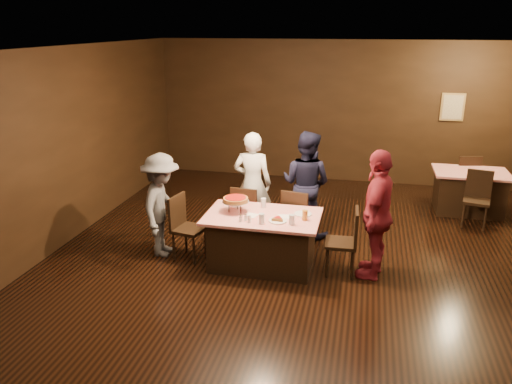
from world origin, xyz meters
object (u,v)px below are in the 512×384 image
at_px(glass_front_right, 292,220).
at_px(glass_amber, 305,215).
at_px(back_table, 469,192).
at_px(glass_front_left, 262,219).
at_px(glass_back, 263,203).
at_px(pizza_stand, 236,200).
at_px(diner_white_jacket, 252,184).
at_px(chair_end_right, 341,242).
at_px(diner_grey_knit, 162,205).
at_px(plate_empty, 303,214).
at_px(chair_end_left, 189,228).
at_px(chair_back_far, 464,178).
at_px(chair_far_left, 248,213).
at_px(diner_navy_hoodie, 306,184).
at_px(chair_far_right, 298,218).
at_px(main_table, 262,240).
at_px(chair_back_near, 477,200).

bearing_deg(glass_front_right, glass_amber, 53.13).
distance_m(back_table, glass_front_right, 4.26).
bearing_deg(glass_front_left, glass_back, 99.46).
bearing_deg(pizza_stand, glass_front_right, -19.44).
xyz_separation_m(diner_white_jacket, glass_back, (0.36, -0.83, -0.01)).
relative_size(chair_end_right, diner_grey_knit, 0.61).
bearing_deg(plate_empty, back_table, 45.96).
xyz_separation_m(pizza_stand, glass_front_right, (0.85, -0.30, -0.11)).
xyz_separation_m(diner_grey_knit, plate_empty, (2.07, 0.10, 0.00)).
xyz_separation_m(chair_end_left, chair_back_far, (4.34, 3.53, 0.00)).
height_order(chair_far_left, diner_navy_hoodie, diner_navy_hoodie).
bearing_deg(diner_grey_knit, chair_back_far, -58.67).
xyz_separation_m(chair_end_left, glass_front_left, (1.15, -0.30, 0.37)).
xyz_separation_m(chair_end_left, chair_end_right, (2.20, 0.00, 0.00)).
bearing_deg(glass_front_left, diner_navy_hoodie, 75.98).
height_order(back_table, chair_end_left, chair_end_left).
height_order(chair_end_left, diner_white_jacket, diner_white_jacket).
height_order(chair_far_right, pizza_stand, pizza_stand).
relative_size(main_table, chair_end_right, 1.68).
height_order(chair_far_left, chair_far_right, same).
xyz_separation_m(chair_back_far, diner_grey_knit, (-4.77, -3.49, 0.30)).
relative_size(chair_far_left, plate_empty, 3.80).
distance_m(chair_end_right, glass_front_left, 1.15).
relative_size(chair_end_right, pizza_stand, 2.50).
bearing_deg(diner_white_jacket, chair_back_far, -149.29).
relative_size(chair_back_far, diner_navy_hoodie, 0.55).
bearing_deg(glass_amber, chair_far_left, 141.34).
bearing_deg(diner_grey_knit, back_table, -63.65).
relative_size(main_table, plate_empty, 6.40).
xyz_separation_m(chair_end_right, diner_navy_hoodie, (-0.66, 1.27, 0.39)).
bearing_deg(glass_front_left, glass_amber, 24.44).
xyz_separation_m(main_table, diner_white_jacket, (-0.41, 1.13, 0.47)).
xyz_separation_m(diner_white_jacket, diner_grey_knit, (-1.12, -1.09, -0.07)).
xyz_separation_m(chair_far_right, chair_back_near, (2.84, 1.48, 0.00)).
relative_size(chair_back_far, diner_white_jacket, 0.56).
xyz_separation_m(diner_navy_hoodie, glass_front_right, (0.01, -1.52, -0.02)).
xyz_separation_m(back_table, chair_end_right, (-2.14, -2.93, 0.09)).
xyz_separation_m(back_table, diner_navy_hoodie, (-2.80, -1.66, 0.48)).
height_order(chair_back_near, glass_front_right, chair_back_near).
bearing_deg(diner_white_jacket, chair_far_left, 88.56).
bearing_deg(chair_end_left, chair_far_left, -31.76).
bearing_deg(chair_back_near, plate_empty, -129.70).
bearing_deg(glass_back, chair_back_near, 30.44).
bearing_deg(chair_end_left, plate_empty, -73.55).
relative_size(chair_end_left, glass_front_right, 6.79).
bearing_deg(chair_back_far, plate_empty, 38.85).
bearing_deg(main_table, chair_far_left, 118.07).
xyz_separation_m(back_table, chair_back_near, (0.00, -0.70, 0.09)).
relative_size(main_table, glass_front_left, 11.43).
relative_size(diner_navy_hoodie, glass_front_left, 12.31).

